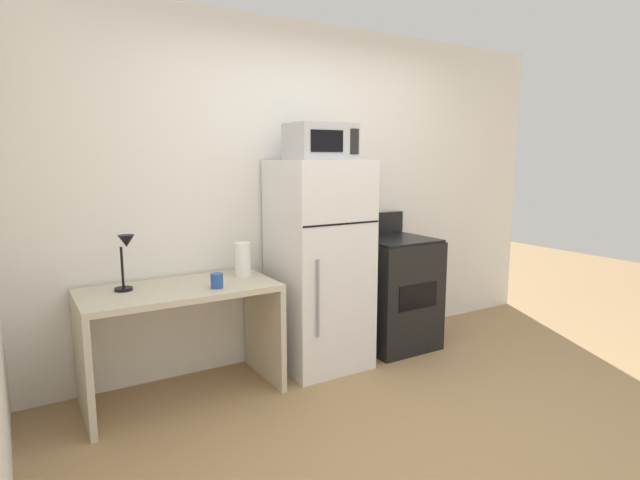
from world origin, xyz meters
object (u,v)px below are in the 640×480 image
object	(u,v)px
desk	(180,320)
desk_lamp	(125,253)
paper_towel_roll	(243,260)
refrigerator	(319,265)
coffee_mug	(217,281)
oven_range	(393,291)
microwave	(320,142)

from	to	relation	value
desk	desk_lamp	world-z (taller)	desk_lamp
paper_towel_roll	refrigerator	world-z (taller)	refrigerator
coffee_mug	paper_towel_roll	xyz separation A→B (m)	(0.27, 0.22, 0.07)
paper_towel_roll	oven_range	world-z (taller)	oven_range
coffee_mug	refrigerator	size ratio (longest dim) A/B	0.06
refrigerator	microwave	distance (m)	0.91
desk_lamp	desk	bearing A→B (deg)	-13.82
paper_towel_roll	oven_range	bearing A→B (deg)	-2.02
coffee_mug	refrigerator	xyz separation A→B (m)	(0.86, 0.16, -0.02)
desk	coffee_mug	world-z (taller)	coffee_mug
refrigerator	microwave	xyz separation A→B (m)	(0.00, -0.02, 0.91)
desk_lamp	refrigerator	distance (m)	1.38
desk_lamp	oven_range	size ratio (longest dim) A/B	0.32
desk	desk_lamp	bearing A→B (deg)	166.18
refrigerator	desk_lamp	bearing A→B (deg)	177.02
coffee_mug	oven_range	world-z (taller)	oven_range
desk	microwave	size ratio (longest dim) A/B	2.68
refrigerator	paper_towel_roll	bearing A→B (deg)	174.28
desk	paper_towel_roll	world-z (taller)	paper_towel_roll
microwave	paper_towel_roll	bearing A→B (deg)	172.25
coffee_mug	desk	bearing A→B (deg)	141.83
desk	paper_towel_roll	distance (m)	0.59
desk	paper_towel_roll	xyz separation A→B (m)	(0.47, 0.06, 0.34)
desk_lamp	oven_range	world-z (taller)	desk_lamp
desk	refrigerator	xyz separation A→B (m)	(1.06, 0.00, 0.25)
desk_lamp	paper_towel_roll	distance (m)	0.78
desk_lamp	coffee_mug	bearing A→B (deg)	-24.76
desk_lamp	oven_range	bearing A→B (deg)	-1.60
coffee_mug	paper_towel_roll	world-z (taller)	paper_towel_roll
oven_range	microwave	bearing A→B (deg)	-177.40
refrigerator	oven_range	xyz separation A→B (m)	(0.74, 0.01, -0.31)
desk_lamp	microwave	bearing A→B (deg)	-3.87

